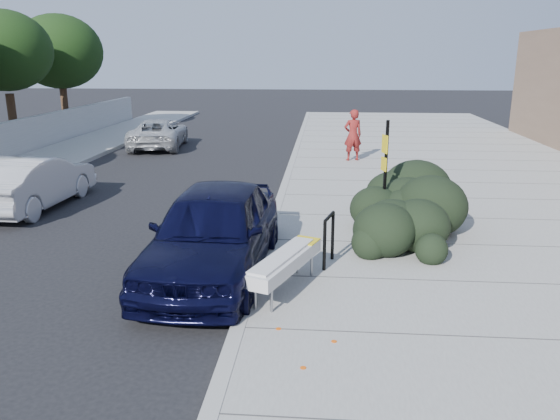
# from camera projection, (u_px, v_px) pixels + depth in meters

# --- Properties ---
(ground) EXTENTS (120.00, 120.00, 0.00)m
(ground) POSITION_uv_depth(u_px,v_px,m) (255.00, 282.00, 9.92)
(ground) COLOR black
(ground) RESTS_ON ground
(sidewalk_near) EXTENTS (11.20, 50.00, 0.15)m
(sidewalk_near) POSITION_uv_depth(u_px,v_px,m) (491.00, 211.00, 14.25)
(sidewalk_near) COLOR gray
(sidewalk_near) RESTS_ON ground
(curb_near) EXTENTS (0.22, 50.00, 0.17)m
(curb_near) POSITION_uv_depth(u_px,v_px,m) (278.00, 206.00, 14.69)
(curb_near) COLOR #9E9E99
(curb_near) RESTS_ON ground
(tree_far_e) EXTENTS (4.00, 4.00, 5.90)m
(tree_far_e) POSITION_uv_depth(u_px,v_px,m) (4.00, 51.00, 23.20)
(tree_far_e) COLOR #332114
(tree_far_e) RESTS_ON ground
(tree_far_f) EXTENTS (4.40, 4.40, 6.07)m
(tree_far_f) POSITION_uv_depth(u_px,v_px,m) (59.00, 52.00, 27.99)
(tree_far_f) COLOR #332114
(tree_far_f) RESTS_ON ground
(bench) EXTENTS (1.18, 2.14, 0.65)m
(bench) POSITION_uv_depth(u_px,v_px,m) (285.00, 262.00, 9.07)
(bench) COLOR gray
(bench) RESTS_ON sidewalk_near
(bike_rack) EXTENTS (0.22, 0.65, 0.98)m
(bike_rack) POSITION_uv_depth(u_px,v_px,m) (329.00, 235.00, 10.22)
(bike_rack) COLOR black
(bike_rack) RESTS_ON sidewalk_near
(sign_post) EXTENTS (0.13, 0.28, 2.48)m
(sign_post) POSITION_uv_depth(u_px,v_px,m) (385.00, 168.00, 12.14)
(sign_post) COLOR black
(sign_post) RESTS_ON sidewalk_near
(hedge) EXTENTS (3.12, 4.59, 1.57)m
(hedge) POSITION_uv_depth(u_px,v_px,m) (407.00, 197.00, 12.21)
(hedge) COLOR black
(hedge) RESTS_ON sidewalk_near
(sedan_navy) EXTENTS (2.20, 5.08, 1.71)m
(sedan_navy) POSITION_uv_depth(u_px,v_px,m) (214.00, 231.00, 10.06)
(sedan_navy) COLOR black
(sedan_navy) RESTS_ON ground
(wagon_silver) EXTENTS (1.67, 4.38, 1.43)m
(wagon_silver) POSITION_uv_depth(u_px,v_px,m) (34.00, 182.00, 14.63)
(wagon_silver) COLOR silver
(wagon_silver) RESTS_ON ground
(suv_silver) EXTENTS (2.66, 4.85, 1.29)m
(suv_silver) POSITION_uv_depth(u_px,v_px,m) (159.00, 133.00, 24.38)
(suv_silver) COLOR #AFB2B5
(suv_silver) RESTS_ON ground
(pedestrian) EXTENTS (0.80, 0.63, 1.92)m
(pedestrian) POSITION_uv_depth(u_px,v_px,m) (353.00, 135.00, 20.51)
(pedestrian) COLOR maroon
(pedestrian) RESTS_ON sidewalk_near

